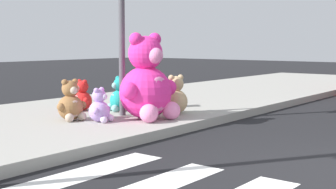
% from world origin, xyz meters
% --- Properties ---
extents(sidewalk, '(28.00, 4.40, 0.15)m').
position_xyz_m(sidewalk, '(0.00, 5.20, 0.07)').
color(sidewalk, '#9E9B93').
rests_on(sidewalk, ground_plane).
extents(sign_pole, '(0.56, 0.11, 3.20)m').
position_xyz_m(sign_pole, '(1.00, 4.40, 1.85)').
color(sign_pole, '#4C4C51').
rests_on(sign_pole, sidewalk).
extents(plush_pink_large, '(1.10, 1.00, 1.44)m').
position_xyz_m(plush_pink_large, '(0.98, 3.81, 0.73)').
color(plush_pink_large, '#F22D93').
rests_on(plush_pink_large, sidewalk).
extents(plush_teal, '(0.47, 0.48, 0.65)m').
position_xyz_m(plush_teal, '(1.39, 4.84, 0.41)').
color(plush_teal, teal).
rests_on(plush_teal, sidewalk).
extents(plush_yellow, '(0.52, 0.53, 0.73)m').
position_xyz_m(plush_yellow, '(2.02, 4.67, 0.44)').
color(plush_yellow, yellow).
rests_on(plush_yellow, sidewalk).
extents(plush_tan, '(0.52, 0.50, 0.70)m').
position_xyz_m(plush_tan, '(1.78, 3.83, 0.43)').
color(plush_tan, tan).
rests_on(plush_tan, sidewalk).
extents(plush_lavender, '(0.42, 0.39, 0.56)m').
position_xyz_m(plush_lavender, '(0.27, 4.21, 0.37)').
color(plush_lavender, '#B28CD8').
rests_on(plush_lavender, sidewalk).
extents(plush_red, '(0.40, 0.45, 0.59)m').
position_xyz_m(plush_red, '(0.98, 5.44, 0.39)').
color(plush_red, red).
rests_on(plush_red, sidewalk).
extents(plush_brown, '(0.52, 0.48, 0.68)m').
position_xyz_m(plush_brown, '(0.09, 4.70, 0.42)').
color(plush_brown, olive).
rests_on(plush_brown, sidewalk).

